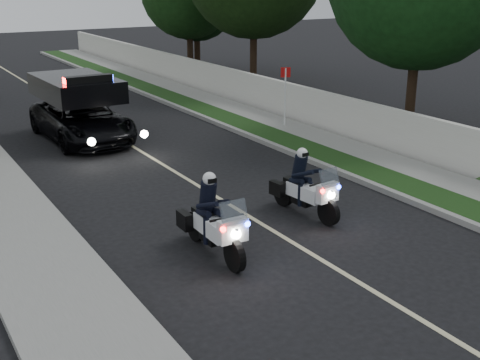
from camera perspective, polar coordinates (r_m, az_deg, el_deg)
name	(u,v)px	position (r m, az deg, el deg)	size (l,w,h in m)	color
ground	(346,275)	(12.56, 9.76, -8.62)	(120.00, 120.00, 0.00)	black
curb_right	(252,137)	(22.41, 1.16, 3.98)	(0.20, 60.00, 0.15)	gray
grass_verge	(269,135)	(22.78, 2.65, 4.21)	(1.20, 60.00, 0.16)	#193814
sidewalk_right	(297,130)	(23.51, 5.30, 4.60)	(1.40, 60.00, 0.16)	gray
property_wall	(319,110)	(23.95, 7.29, 6.44)	(0.22, 60.00, 1.50)	beige
curb_left	(19,173)	(19.48, -19.71, 0.65)	(0.20, 60.00, 0.15)	gray
lane_marking	(147,155)	(20.61, -8.54, 2.28)	(0.12, 50.00, 0.01)	#BFB78C
police_moto_left	(214,254)	(13.25, -2.43, -6.86)	(0.74, 2.12, 1.80)	white
police_moto_right	(304,214)	(15.44, 5.92, -3.18)	(0.70, 1.99, 1.69)	white
police_suv	(84,140)	(22.99, -14.23, 3.59)	(2.50, 5.40, 2.63)	black
sign_post	(284,129)	(24.02, 4.11, 4.74)	(0.38, 0.38, 2.44)	#B50C27
tree_right_b	(408,133)	(24.20, 15.21, 4.24)	(6.55, 6.55, 10.91)	#153F15
tree_right_c	(253,88)	(32.74, 1.23, 8.44)	(7.04, 7.04, 11.73)	#193611
tree_right_d	(191,73)	(38.05, -4.56, 9.79)	(5.61, 5.61, 9.35)	#193E14
tree_right_e	(198,71)	(38.92, -3.92, 9.99)	(5.04, 5.04, 8.40)	black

